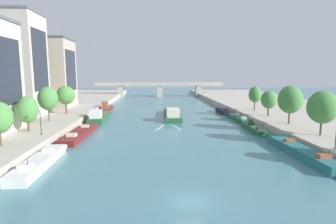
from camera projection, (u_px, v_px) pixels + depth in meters
The scene contains 24 objects.
ground_plane at pixel (190, 202), 24.33m from camera, with size 400.00×400.00×0.00m, color teal.
quay_left at pixel (34, 111), 76.49m from camera, with size 36.00×170.00×1.66m, color #B7AD9E.
quay_right at pixel (288, 109), 80.63m from camera, with size 36.00×170.00×1.66m, color #B7AD9E.
barge_midriver at pixel (172, 114), 70.55m from camera, with size 4.66×20.13×3.17m.
wake_behind_barge at pixel (168, 127), 57.71m from camera, with size 5.60×5.96×0.03m.
moored_boat_left_midway at pixel (40, 162), 33.55m from camera, with size 2.75×13.97×2.26m.
moored_boat_left_gap_after at pixel (80, 133), 49.89m from camera, with size 3.47×16.73×2.12m.
moored_boat_left_near at pixel (99, 116), 67.39m from camera, with size 3.74×16.52×3.11m.
moored_boat_left_upstream at pixel (107, 108), 83.71m from camera, with size 2.36×12.18×3.23m.
moored_boat_right_near at pixel (301, 151), 37.87m from camera, with size 3.25×17.01×2.34m.
moored_boat_right_gap_after at pixel (254, 129), 53.67m from camera, with size 1.89×10.70×2.15m.
moored_boat_right_lone at pixel (239, 119), 65.56m from camera, with size 2.40×11.45×2.17m.
moored_boat_right_upstream at pixel (223, 111), 77.84m from camera, with size 1.96×10.11×2.40m.
tree_left_midway at pixel (27, 110), 45.69m from camera, with size 3.56×3.56×6.07m.
tree_left_second at pixel (48, 99), 54.95m from camera, with size 3.96×3.96×7.23m.
tree_left_distant at pixel (66, 95), 65.84m from camera, with size 4.32×4.32×6.86m.
tree_right_midway at pixel (323, 107), 42.64m from camera, with size 4.67×4.67×7.20m.
tree_right_end_of_row at pixel (290, 100), 52.28m from camera, with size 4.65×4.65×7.58m.
tree_right_far at pixel (269, 100), 62.27m from camera, with size 3.60×3.60×5.96m.
tree_right_past_mid at pixel (255, 95), 72.04m from camera, with size 3.36×3.36×6.46m.
lamppost_left_bank at pixel (40, 120), 43.23m from camera, with size 0.28×0.28×4.33m.
building_left_tall at pixel (17, 64), 62.14m from camera, with size 11.24×10.51×23.91m.
building_left_far_end at pixel (46, 73), 79.04m from camera, with size 15.18×12.11×20.09m.
bridge_far at pixel (160, 88), 133.11m from camera, with size 62.88×4.40×7.07m.
Camera 1 is at (-3.30, -22.76, 11.58)m, focal length 28.62 mm.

